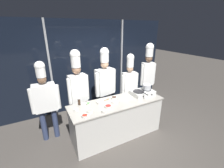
{
  "coord_description": "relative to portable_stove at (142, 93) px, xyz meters",
  "views": [
    {
      "loc": [
        -1.52,
        -2.6,
        2.47
      ],
      "look_at": [
        0.0,
        0.25,
        1.25
      ],
      "focal_mm": 24.0,
      "sensor_mm": 36.0,
      "label": 1
    }
  ],
  "objects": [
    {
      "name": "chef_head",
      "position": [
        -2.18,
        0.6,
        0.09
      ],
      "size": [
        0.6,
        0.25,
        1.85
      ],
      "rotation": [
        0.0,
        0.0,
        3.11
      ],
      "color": "#2D3856",
      "rests_on": "ground_plane"
    },
    {
      "name": "prep_bowl_chicken",
      "position": [
        -1.2,
        -0.3,
        -0.03
      ],
      "size": [
        0.11,
        0.11,
        0.05
      ],
      "color": "silver",
      "rests_on": "demo_counter"
    },
    {
      "name": "chef_apprentice",
      "position": [
        0.67,
        0.62,
        0.32
      ],
      "size": [
        0.47,
        0.25,
        2.08
      ],
      "rotation": [
        0.0,
        0.0,
        2.96
      ],
      "color": "#2D3856",
      "rests_on": "ground_plane"
    },
    {
      "name": "chef_pastry",
      "position": [
        -0.02,
        0.55,
        0.11
      ],
      "size": [
        0.51,
        0.22,
        1.84
      ],
      "rotation": [
        0.0,
        0.0,
        3.08
      ],
      "color": "#232326",
      "rests_on": "ground_plane"
    },
    {
      "name": "prep_bowl_onion",
      "position": [
        -1.12,
        0.07,
        -0.02
      ],
      "size": [
        0.16,
        0.16,
        0.06
      ],
      "color": "silver",
      "rests_on": "demo_counter"
    },
    {
      "name": "prep_bowl_soy_glaze",
      "position": [
        -0.74,
        0.12,
        -0.03
      ],
      "size": [
        0.14,
        0.14,
        0.05
      ],
      "color": "silver",
      "rests_on": "demo_counter"
    },
    {
      "name": "stock_pot",
      "position": [
        0.13,
        0.0,
        0.13
      ],
      "size": [
        0.23,
        0.2,
        0.13
      ],
      "color": "#B7BABF",
      "rests_on": "portable_stove"
    },
    {
      "name": "prep_bowl_chili_flakes",
      "position": [
        -1.59,
        -0.28,
        -0.03
      ],
      "size": [
        0.12,
        0.12,
        0.04
      ],
      "color": "silver",
      "rests_on": "demo_counter"
    },
    {
      "name": "chef_sous",
      "position": [
        -1.46,
        0.55,
        0.26
      ],
      "size": [
        0.51,
        0.26,
        2.04
      ],
      "rotation": [
        0.0,
        0.0,
        3.29
      ],
      "color": "#4C4C51",
      "rests_on": "ground_plane"
    },
    {
      "name": "frying_pan",
      "position": [
        -0.13,
        -0.0,
        0.08
      ],
      "size": [
        0.28,
        0.48,
        0.05
      ],
      "color": "#232326",
      "rests_on": "portable_stove"
    },
    {
      "name": "squeeze_bottle_soy",
      "position": [
        -1.54,
        0.23,
        0.03
      ],
      "size": [
        0.06,
        0.06,
        0.18
      ],
      "color": "#332319",
      "rests_on": "demo_counter"
    },
    {
      "name": "prep_bowl_garlic",
      "position": [
        -1.67,
        0.02,
        -0.03
      ],
      "size": [
        0.11,
        0.11,
        0.04
      ],
      "color": "silver",
      "rests_on": "demo_counter"
    },
    {
      "name": "prep_bowl_ginger",
      "position": [
        -1.45,
        -0.15,
        -0.03
      ],
      "size": [
        0.12,
        0.12,
        0.04
      ],
      "color": "silver",
      "rests_on": "demo_counter"
    },
    {
      "name": "serving_spoon_slotted",
      "position": [
        -0.9,
        0.16,
        -0.05
      ],
      "size": [
        0.21,
        0.08,
        0.02
      ],
      "color": "olive",
      "rests_on": "demo_counter"
    },
    {
      "name": "demo_counter",
      "position": [
        -0.75,
        -0.05,
        -0.5
      ],
      "size": [
        2.17,
        0.71,
        0.9
      ],
      "color": "beige",
      "rests_on": "ground_plane"
    },
    {
      "name": "chef_line",
      "position": [
        -0.72,
        0.64,
        0.2
      ],
      "size": [
        0.62,
        0.33,
        2.03
      ],
      "rotation": [
        0.0,
        0.0,
        3.33
      ],
      "color": "#4C4C51",
      "rests_on": "ground_plane"
    },
    {
      "name": "portable_stove",
      "position": [
        0.0,
        0.0,
        0.0
      ],
      "size": [
        0.55,
        0.39,
        0.12
      ],
      "color": "silver",
      "rests_on": "demo_counter"
    },
    {
      "name": "prep_bowl_scallions",
      "position": [
        -1.37,
        0.14,
        -0.03
      ],
      "size": [
        0.09,
        0.09,
        0.04
      ],
      "color": "silver",
      "rests_on": "demo_counter"
    },
    {
      "name": "prep_bowl_rice",
      "position": [
        -0.81,
        -0.04,
        -0.03
      ],
      "size": [
        0.16,
        0.16,
        0.04
      ],
      "color": "silver",
      "rests_on": "demo_counter"
    },
    {
      "name": "prep_bowl_bell_pepper",
      "position": [
        -1.05,
        -0.18,
        -0.02
      ],
      "size": [
        0.15,
        0.15,
        0.06
      ],
      "color": "silver",
      "rests_on": "demo_counter"
    },
    {
      "name": "ground_plane",
      "position": [
        -0.75,
        -0.05,
        -0.95
      ],
      "size": [
        24.0,
        24.0,
        0.0
      ],
      "primitive_type": "plane",
      "color": "#47423D"
    },
    {
      "name": "window_wall_back",
      "position": [
        -0.75,
        1.71,
        0.4
      ],
      "size": [
        5.38,
        0.09,
        2.7
      ],
      "color": "black",
      "rests_on": "ground_plane"
    }
  ]
}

